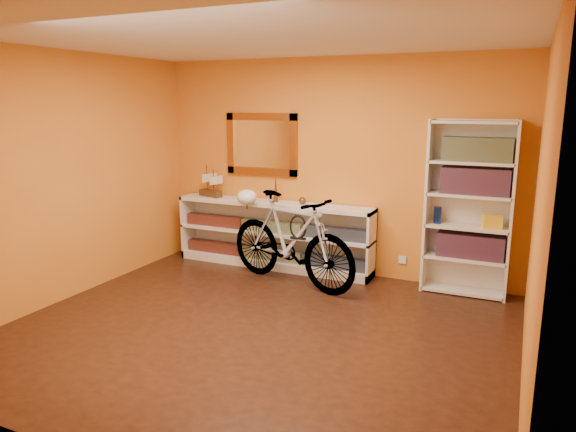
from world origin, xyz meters
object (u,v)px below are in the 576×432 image
at_px(bicycle, 291,239).
at_px(helmet, 247,197).
at_px(console_unit, 273,235).
at_px(bookcase, 468,209).

bearing_deg(bicycle, helmet, 90.00).
height_order(console_unit, bicycle, bicycle).
distance_m(bookcase, bicycle, 1.97).
bearing_deg(console_unit, bookcase, 0.61).
relative_size(console_unit, bicycle, 1.42).
bearing_deg(bookcase, helmet, -172.18).
bearing_deg(console_unit, bicycle, -47.10).
height_order(bookcase, bicycle, bookcase).
xyz_separation_m(bookcase, bicycle, (-1.85, -0.54, -0.41)).
xyz_separation_m(console_unit, bicycle, (0.48, -0.52, 0.11)).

